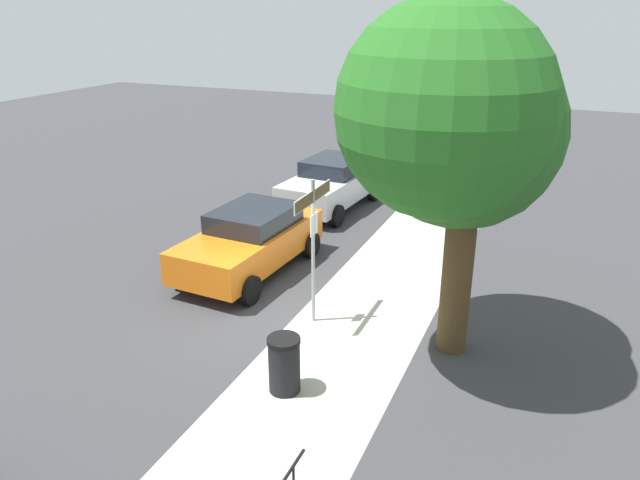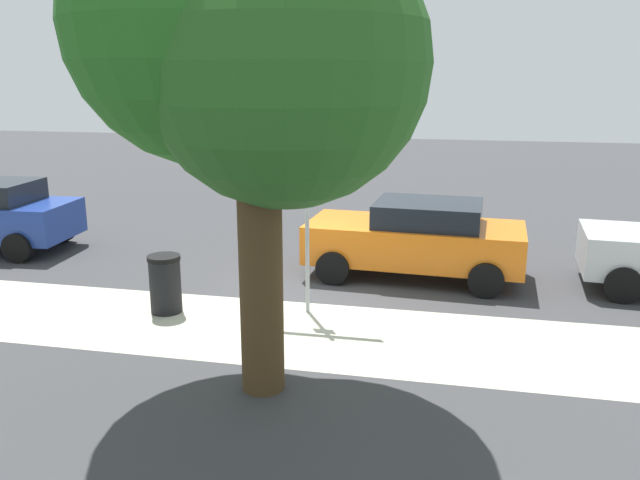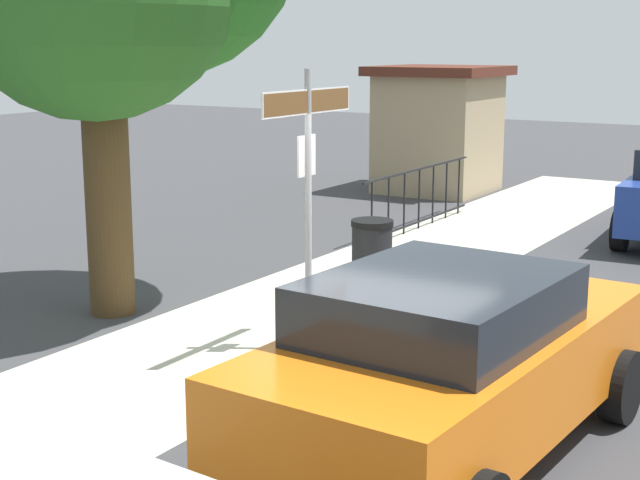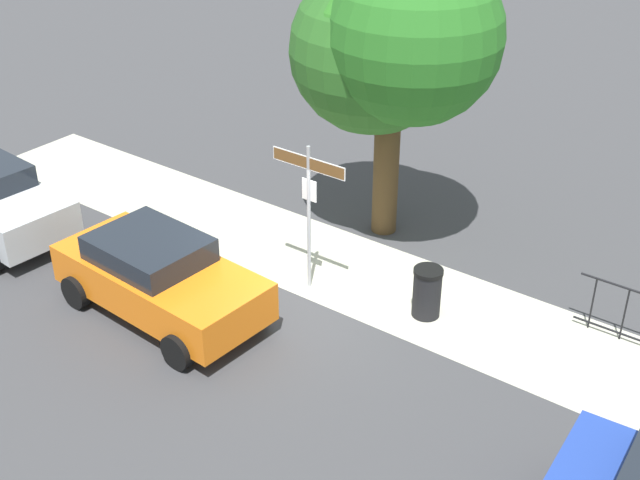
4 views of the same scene
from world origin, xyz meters
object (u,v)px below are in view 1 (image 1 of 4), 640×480
street_sign (313,224)px  shade_tree (456,122)px  car_orange (250,240)px  trash_bin (284,364)px  car_silver (331,183)px

street_sign → shade_tree: size_ratio=0.48×
car_orange → trash_bin: size_ratio=4.32×
trash_bin → street_sign: bearing=-167.9°
shade_tree → car_orange: shade_tree is taller
street_sign → car_silver: bearing=-160.8°
car_silver → trash_bin: (9.08, 2.86, -0.31)m
shade_tree → trash_bin: (2.28, -2.03, -3.70)m
shade_tree → car_orange: size_ratio=1.45×
car_silver → car_orange: (5.12, 0.02, -0.01)m
car_orange → trash_bin: (3.96, 2.84, -0.29)m
car_silver → trash_bin: bearing=21.6°
street_sign → car_silver: size_ratio=0.71×
shade_tree → trash_bin: 4.80m
trash_bin → car_silver: bearing=-162.5°
shade_tree → car_silver: bearing=-144.3°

